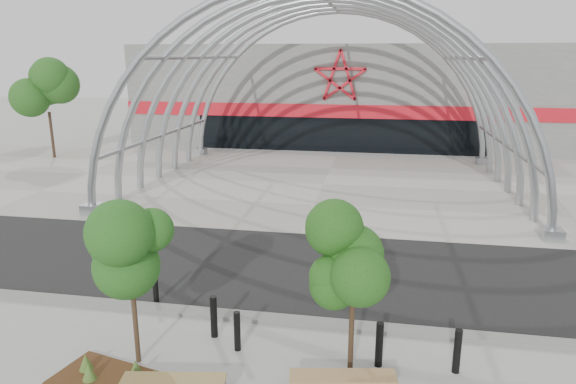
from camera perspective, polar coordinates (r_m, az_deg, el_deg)
ground at (r=15.07m, az=-2.75°, el=-13.55°), size 140.00×140.00×0.00m
road at (r=18.15m, az=-0.28°, el=-8.33°), size 140.00×7.00×0.02m
forecourt at (r=29.44m, az=3.93°, el=0.85°), size 60.00×17.00×0.04m
kerb at (r=14.82m, az=-2.97°, el=-13.80°), size 60.00×0.50×0.12m
arena_building at (r=46.55m, az=6.50°, el=10.94°), size 34.00×15.24×8.00m
vault_canopy at (r=29.44m, az=3.93°, el=0.84°), size 20.80×15.80×20.36m
street_tree_0 at (r=12.40m, az=-17.16°, el=-7.01°), size 1.64×1.64×3.74m
street_tree_1 at (r=11.67m, az=7.32°, el=-7.83°), size 1.58×1.58×3.75m
bollard_0 at (r=16.01m, az=-14.51°, el=-10.27°), size 0.16×0.16×0.99m
bollard_1 at (r=13.32m, az=-5.66°, el=-15.13°), size 0.17×0.17×1.05m
bollard_2 at (r=13.93m, az=-8.24°, el=-13.55°), size 0.18×0.18×1.15m
bollard_3 at (r=12.84m, az=10.10°, el=-16.35°), size 0.18×0.18×1.13m
bollard_4 at (r=13.05m, az=18.29°, el=-16.44°), size 0.18×0.18×1.10m
bg_tree_0 at (r=40.22m, az=-25.22°, el=9.95°), size 3.00×3.00×6.45m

